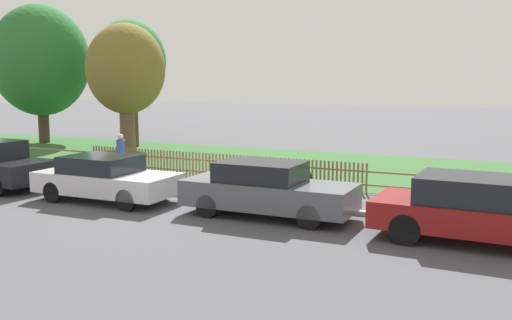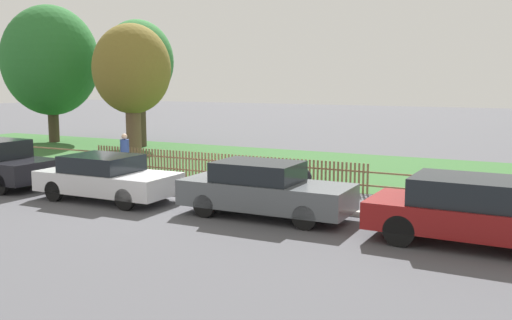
{
  "view_description": "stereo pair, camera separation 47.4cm",
  "coord_description": "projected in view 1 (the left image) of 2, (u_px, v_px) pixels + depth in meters",
  "views": [
    {
      "loc": [
        9.54,
        -13.87,
        3.44
      ],
      "look_at": [
        2.47,
        1.02,
        1.1
      ],
      "focal_mm": 40.0,
      "sensor_mm": 36.0,
      "label": 1
    },
    {
      "loc": [
        9.97,
        -13.66,
        3.44
      ],
      "look_at": [
        2.47,
        1.02,
        1.1
      ],
      "focal_mm": 40.0,
      "sensor_mm": 36.0,
      "label": 2
    }
  ],
  "objects": [
    {
      "name": "parked_car_navy_estate",
      "position": [
        106.0,
        178.0,
        16.18
      ],
      "size": [
        4.11,
        1.83,
        1.29
      ],
      "rotation": [
        0.0,
        0.0,
        0.01
      ],
      "color": "silver",
      "rests_on": "ground"
    },
    {
      "name": "grass_strip",
      "position": [
        268.0,
        163.0,
        23.52
      ],
      "size": [
        41.12,
        8.9,
        0.01
      ],
      "primitive_type": "cube",
      "color": "#33602D",
      "rests_on": "ground"
    },
    {
      "name": "tree_nearest_kerb",
      "position": [
        40.0,
        61.0,
        30.52
      ],
      "size": [
        5.14,
        5.14,
        7.4
      ],
      "color": "#473828",
      "rests_on": "ground"
    },
    {
      "name": "tree_mid_park",
      "position": [
        126.0,
        70.0,
        23.81
      ],
      "size": [
        3.28,
        3.28,
        5.76
      ],
      "color": "brown",
      "rests_on": "ground"
    },
    {
      "name": "covered_motorcycle",
      "position": [
        284.0,
        175.0,
        16.83
      ],
      "size": [
        1.95,
        0.71,
        1.05
      ],
      "rotation": [
        0.0,
        0.0,
        0.02
      ],
      "color": "black",
      "rests_on": "ground"
    },
    {
      "name": "park_fence",
      "position": [
        215.0,
        167.0,
        19.49
      ],
      "size": [
        41.12,
        0.05,
        0.93
      ],
      "color": "olive",
      "rests_on": "ground"
    },
    {
      "name": "ground_plane",
      "position": [
        166.0,
        196.0,
        16.94
      ],
      "size": [
        120.0,
        120.0,
        0.0
      ],
      "primitive_type": "plane",
      "color": "#4C4C51"
    },
    {
      "name": "parked_car_white_van",
      "position": [
        476.0,
        209.0,
        11.99
      ],
      "size": [
        4.38,
        1.97,
        1.43
      ],
      "rotation": [
        0.0,
        0.0,
        -0.02
      ],
      "color": "maroon",
      "rests_on": "ground"
    },
    {
      "name": "kerb_stone",
      "position": [
        168.0,
        193.0,
        17.02
      ],
      "size": [
        41.12,
        0.2,
        0.12
      ],
      "primitive_type": "cube",
      "color": "#B2ADA3",
      "rests_on": "ground"
    },
    {
      "name": "pedestrian_near_fence",
      "position": [
        121.0,
        153.0,
        19.95
      ],
      "size": [
        0.36,
        0.32,
        1.55
      ],
      "rotation": [
        0.0,
        0.0,
        3.18
      ],
      "color": "black",
      "rests_on": "ground"
    },
    {
      "name": "parked_car_red_compact",
      "position": [
        267.0,
        189.0,
        14.31
      ],
      "size": [
        4.36,
        1.66,
        1.39
      ],
      "rotation": [
        0.0,
        0.0,
        0.01
      ],
      "color": "#51565B",
      "rests_on": "ground"
    },
    {
      "name": "tree_behind_motorcycle",
      "position": [
        130.0,
        63.0,
        28.62
      ],
      "size": [
        3.61,
        3.61,
        6.42
      ],
      "color": "#473828",
      "rests_on": "ground"
    }
  ]
}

